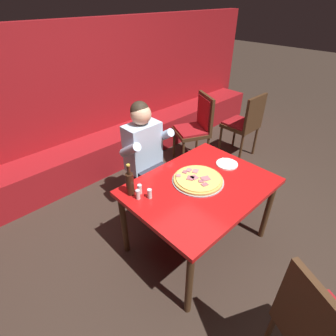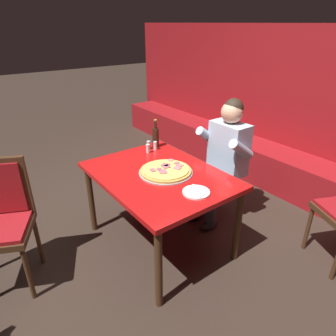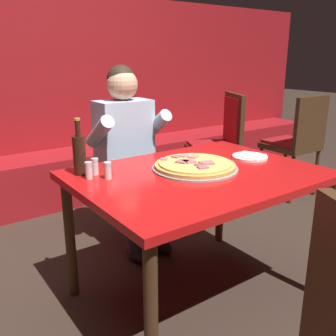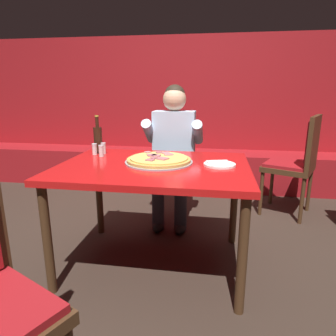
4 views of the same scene
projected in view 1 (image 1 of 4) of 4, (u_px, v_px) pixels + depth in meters
name	position (u px, v px, depth m)	size (l,w,h in m)	color
ground_plane	(196.00, 242.00, 2.71)	(24.00, 24.00, 0.00)	#33261E
booth_wall_panel	(77.00, 100.00, 3.49)	(6.80, 0.16, 1.90)	maroon
booth_bench	(98.00, 155.00, 3.70)	(6.46, 0.48, 0.46)	maroon
main_dining_table	(200.00, 192.00, 2.34)	(1.26, 0.94, 0.74)	#422816
pizza	(198.00, 179.00, 2.33)	(0.46, 0.46, 0.05)	#9E9EA3
plate_white_paper	(227.00, 164.00, 2.56)	(0.21, 0.21, 0.02)	white
beer_bottle	(130.00, 183.00, 2.13)	(0.07, 0.07, 0.29)	black
shaker_parmesan	(138.00, 195.00, 2.12)	(0.04, 0.04, 0.09)	silver
shaker_red_pepper_flakes	(140.00, 189.00, 2.18)	(0.04, 0.04, 0.09)	silver
shaker_black_pepper	(150.00, 194.00, 2.13)	(0.04, 0.04, 0.09)	silver
diner_seated_blue_shirt	(148.00, 156.00, 2.78)	(0.53, 0.53, 1.27)	black
dining_chair_far_left	(320.00, 333.00, 1.43)	(0.59, 0.59, 1.02)	#422816
dining_chair_near_left	(197.00, 125.00, 3.73)	(0.58, 0.58, 1.00)	#422816
dining_chair_far_right	(246.00, 121.00, 3.83)	(0.45, 0.45, 0.98)	#422816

